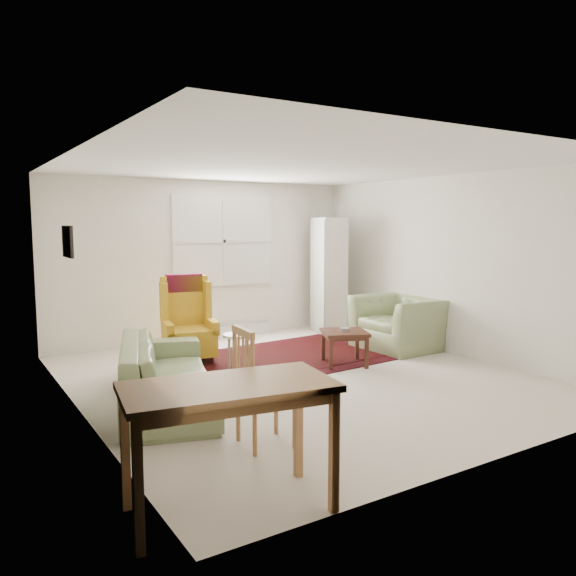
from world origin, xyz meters
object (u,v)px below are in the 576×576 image
desk (229,448)px  desk_chair (266,386)px  sofa (166,360)px  armchair (399,318)px  coffee_table (344,348)px  cabinet (329,276)px  stool (237,352)px  wingback_chair (189,319)px

desk → desk_chair: size_ratio=1.32×
sofa → armchair: size_ratio=1.91×
desk → coffee_table: bearing=41.4°
coffee_table → cabinet: 2.29m
sofa → cabinet: cabinet is taller
sofa → desk: size_ratio=1.69×
coffee_table → stool: (-1.32, 0.47, 0.01)m
armchair → cabinet: 1.61m
coffee_table → sofa: bearing=-173.8°
coffee_table → wingback_chair: bearing=142.6°
wingback_chair → stool: (0.32, -0.77, -0.34)m
coffee_table → desk_chair: desk_chair is taller
wingback_chair → coffee_table: (1.63, -1.25, -0.35)m
wingback_chair → coffee_table: bearing=-26.4°
coffee_table → stool: stool is taller
stool → desk: 3.45m
desk → armchair: bearing=34.8°
desk → sofa: bearing=79.8°
cabinet → desk_chair: (-3.29, -3.62, -0.46)m
stool → armchair: bearing=-2.8°
wingback_chair → sofa: bearing=-108.8°
wingback_chair → desk_chair: (-0.55, -3.01, -0.08)m
coffee_table → cabinet: (1.11, 1.86, 0.74)m
cabinet → sofa: bearing=-132.2°
wingback_chair → cabinet: size_ratio=0.60×
sofa → desk_chair: (0.32, -1.49, 0.05)m
sofa → desk_chair: bearing=-150.5°
coffee_table → cabinet: bearing=59.3°
armchair → wingback_chair: bearing=-108.4°
armchair → desk_chair: desk_chair is taller
wingback_chair → desk: (-1.28, -3.82, -0.16)m
sofa → cabinet: size_ratio=1.16×
wingback_chair → desk_chair: 3.06m
coffee_table → desk: 3.90m
wingback_chair → stool: size_ratio=2.44×
sofa → coffee_table: 2.53m
desk_chair → desk: bearing=143.3°
armchair → wingback_chair: 3.05m
stool → desk: size_ratio=0.36×
sofa → stool: 1.42m
sofa → armchair: (3.79, 0.62, 0.01)m
cabinet → wingback_chair: bearing=-150.1°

